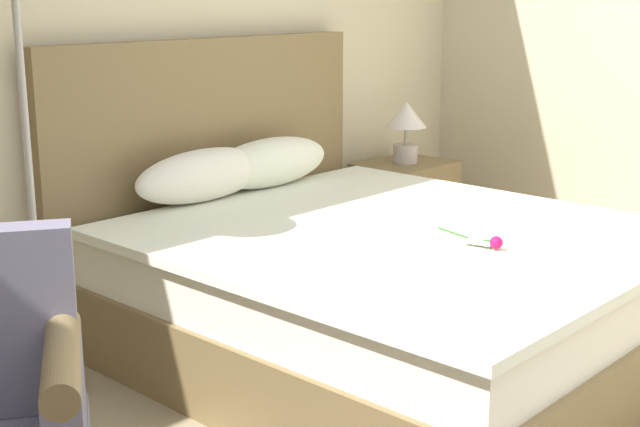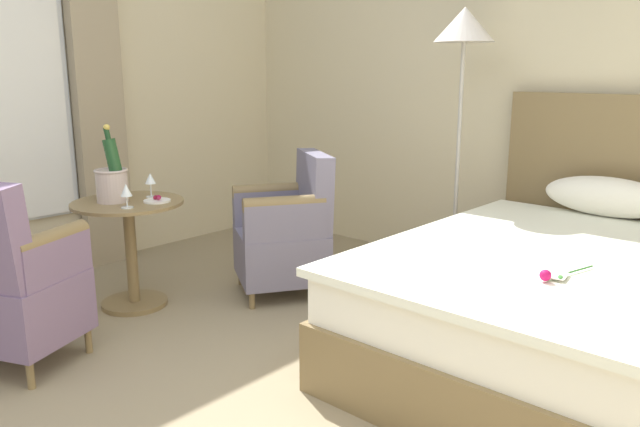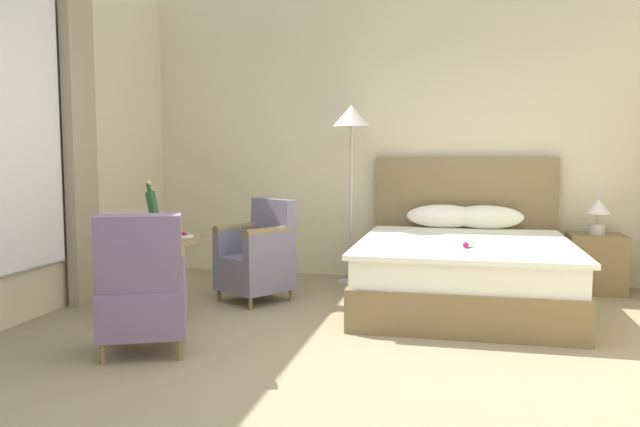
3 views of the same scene
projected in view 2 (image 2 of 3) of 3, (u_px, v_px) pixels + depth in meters
The scene contains 10 objects.
wall_headboard_side at pixel (558, 54), 4.07m from camera, with size 5.55×0.12×3.08m.
bed at pixel (589, 301), 3.06m from camera, with size 1.84×2.19×1.30m.
floor_lamp_brass at pixel (463, 47), 3.99m from camera, with size 0.39×0.39×1.83m.
side_table_round at pixel (130, 242), 3.82m from camera, with size 0.67×0.67×0.67m.
champagne_bucket at pixel (112, 180), 3.72m from camera, with size 0.20×0.20×0.47m.
wine_glass_near_bucket at pixel (126, 192), 3.56m from camera, with size 0.07×0.07×0.14m.
wine_glass_near_edge at pixel (150, 180), 3.86m from camera, with size 0.07×0.07×0.15m.
snack_plate at pixel (157, 200), 3.75m from camera, with size 0.16×0.16×0.04m.
armchair_by_window at pixel (287, 233), 4.05m from camera, with size 0.75×0.76×0.92m.
armchair_facing_bed at pixel (8, 283), 3.02m from camera, with size 0.70×0.68×0.96m.
Camera 2 is at (1.65, -1.20, 1.45)m, focal length 35.00 mm.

